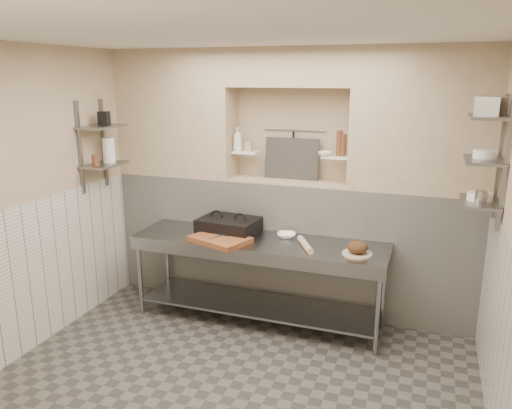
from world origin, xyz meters
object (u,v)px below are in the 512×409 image
at_px(mixing_bowl, 286,235).
at_px(rolling_pin, 305,245).
at_px(panini_press, 229,226).
at_px(bottle_soap, 238,139).
at_px(jug_left, 109,150).
at_px(bowl_alcove, 325,154).
at_px(bread_loaf, 357,247).
at_px(prep_table, 258,264).
at_px(cutting_board, 220,239).

xyz_separation_m(mixing_bowl, rolling_pin, (0.26, -0.24, 0.01)).
bearing_deg(panini_press, bottle_soap, 103.42).
height_order(bottle_soap, jug_left, bottle_soap).
bearing_deg(bowl_alcove, mixing_bowl, -130.99).
bearing_deg(bottle_soap, jug_left, -155.14).
distance_m(bread_loaf, jug_left, 2.80).
relative_size(mixing_bowl, bread_loaf, 0.99).
bearing_deg(jug_left, prep_table, 1.42).
distance_m(rolling_pin, jug_left, 2.34).
xyz_separation_m(mixing_bowl, bread_loaf, (0.76, -0.27, 0.05)).
xyz_separation_m(prep_table, panini_press, (-0.37, 0.11, 0.34)).
relative_size(panini_press, rolling_pin, 1.57).
bearing_deg(bread_loaf, mixing_bowl, 160.61).
xyz_separation_m(cutting_board, bowl_alcove, (0.89, 0.70, 0.81)).
xyz_separation_m(panini_press, mixing_bowl, (0.61, 0.07, -0.06)).
height_order(prep_table, bread_loaf, bread_loaf).
bearing_deg(panini_press, bread_loaf, -2.90).
bearing_deg(cutting_board, prep_table, 26.31).
height_order(prep_table, bottle_soap, bottle_soap).
xyz_separation_m(panini_press, cutting_board, (0.02, -0.28, -0.06)).
height_order(prep_table, rolling_pin, rolling_pin).
xyz_separation_m(cutting_board, bread_loaf, (1.35, 0.09, 0.05)).
bearing_deg(panini_press, mixing_bowl, 11.85).
height_order(bread_loaf, jug_left, jug_left).
distance_m(cutting_board, jug_left, 1.58).
relative_size(bread_loaf, jug_left, 0.73).
xyz_separation_m(prep_table, bowl_alcove, (0.54, 0.53, 1.09)).
relative_size(cutting_board, bowl_alcove, 3.86).
xyz_separation_m(cutting_board, rolling_pin, (0.85, 0.11, 0.01)).
bearing_deg(rolling_pin, bottle_soap, 147.14).
bearing_deg(bread_loaf, panini_press, 171.77).
bearing_deg(bottle_soap, rolling_pin, -32.86).
bearing_deg(cutting_board, rolling_pin, 7.41).
height_order(rolling_pin, bread_loaf, bread_loaf).
relative_size(panini_press, jug_left, 2.43).
distance_m(bowl_alcove, jug_left, 2.30).
bearing_deg(prep_table, bread_loaf, -4.91).
relative_size(prep_table, bread_loaf, 13.50).
bearing_deg(jug_left, cutting_board, -5.52).
distance_m(prep_table, cutting_board, 0.48).
height_order(panini_press, rolling_pin, panini_press).
relative_size(cutting_board, jug_left, 2.13).
relative_size(rolling_pin, bottle_soap, 1.59).
bearing_deg(jug_left, panini_press, 6.67).
relative_size(panini_press, cutting_board, 1.14).
height_order(mixing_bowl, jug_left, jug_left).
distance_m(bread_loaf, bowl_alcove, 1.08).
height_order(prep_table, bowl_alcove, bowl_alcove).
xyz_separation_m(prep_table, bread_loaf, (1.01, -0.09, 0.33)).
bearing_deg(mixing_bowl, rolling_pin, -43.14).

